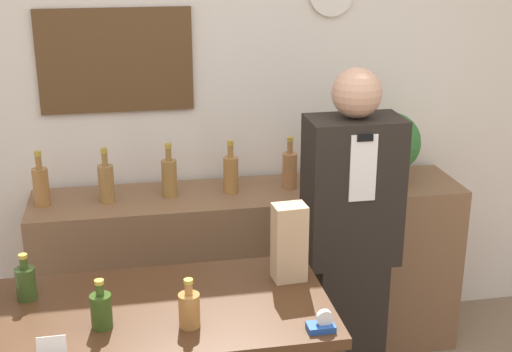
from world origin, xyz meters
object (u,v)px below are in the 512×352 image
(potted_plant, at_px, (390,146))
(paper_bag, at_px, (289,243))
(shopkeeper, at_px, (350,247))
(tape_dispenser, at_px, (322,324))

(potted_plant, distance_m, paper_bag, 1.31)
(shopkeeper, bearing_deg, tape_dispenser, -113.42)
(paper_bag, bearing_deg, potted_plant, 53.03)
(potted_plant, xyz_separation_m, paper_bag, (-0.79, -1.05, -0.02))
(shopkeeper, relative_size, tape_dispenser, 18.44)
(potted_plant, xyz_separation_m, tape_dispenser, (-0.76, -1.42, -0.15))
(shopkeeper, distance_m, paper_bag, 0.72)
(potted_plant, bearing_deg, tape_dispenser, -118.25)
(paper_bag, distance_m, tape_dispenser, 0.40)
(paper_bag, xyz_separation_m, tape_dispenser, (0.02, -0.37, -0.13))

